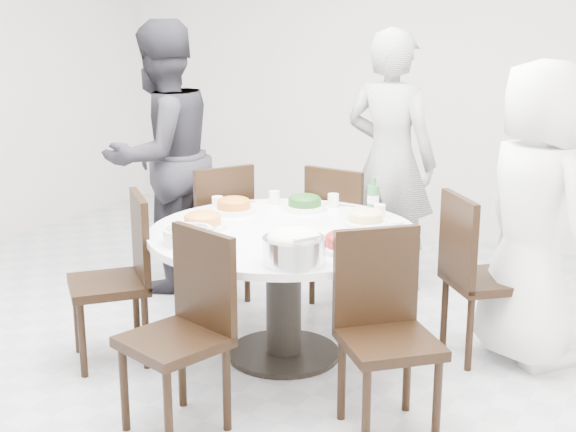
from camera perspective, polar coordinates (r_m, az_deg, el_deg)
The scene contains 22 objects.
floor at distance 4.69m, azimuth -4.66°, elevation -9.90°, with size 6.00×6.00×0.01m, color silver.
wall_back at distance 6.97m, azimuth 9.17°, elevation 10.01°, with size 6.00×0.01×2.80m, color silver.
dining_table at distance 4.54m, azimuth -0.31°, elevation -5.58°, with size 1.50×1.50×0.75m, color white.
chair_ne at distance 4.66m, azimuth 13.98°, elevation -4.20°, with size 0.42×0.42×0.95m, color black.
chair_n at distance 5.35m, azimuth 4.26°, elevation -1.31°, with size 0.42×0.42×0.95m, color black.
chair_nw at distance 5.42m, azimuth -5.40°, elevation -1.15°, with size 0.42×0.42×0.95m, color black.
chair_sw at distance 4.57m, azimuth -12.69°, elevation -4.50°, with size 0.42×0.42×0.95m, color black.
chair_s at distance 3.77m, azimuth -8.15°, elevation -8.50°, with size 0.42×0.42×0.95m, color black.
chair_se at distance 3.74m, azimuth 7.24°, elevation -8.61°, with size 0.42×0.42×0.95m, color black.
diner_right at distance 4.58m, azimuth 17.17°, elevation 0.08°, with size 0.82×0.54×1.69m, color white.
diner_middle at distance 5.57m, azimuth 7.29°, elevation 3.84°, with size 0.66×0.44×1.82m, color black.
diner_left at distance 5.64m, azimuth -9.00°, elevation 4.16°, with size 0.91×0.71×1.87m, color black.
dish_greens at distance 4.87m, azimuth 1.19°, elevation 0.86°, with size 0.26×0.26×0.07m, color white.
dish_pale at distance 4.55m, azimuth 5.52°, elevation -0.21°, with size 0.26×0.26×0.07m, color white.
dish_orange at distance 4.82m, azimuth -3.88°, elevation 0.68°, with size 0.26×0.26×0.07m, color white.
dish_redbrown at distance 4.07m, azimuth 4.22°, elevation -1.92°, with size 0.30×0.30×0.07m, color white.
dish_tofu at distance 4.48m, azimuth -6.09°, elevation -0.43°, with size 0.27×0.27×0.07m, color white.
rice_bowl at distance 3.84m, azimuth 0.43°, elevation -2.47°, with size 0.30×0.30×0.13m, color silver.
soup_bowl at distance 4.21m, azimuth -7.12°, elevation -1.40°, with size 0.26×0.26×0.08m, color white.
beverage_bottle at distance 4.73m, azimuth 6.08°, elevation 1.38°, with size 0.07×0.07×0.23m, color #2C6E39.
tea_cups at distance 4.94m, azimuth 3.59°, elevation 1.10°, with size 0.07×0.07×0.08m, color white.
chopsticks at distance 5.00m, azimuth 3.09°, elevation 0.89°, with size 0.24×0.04×0.01m, color tan, non-canonical shape.
Camera 1 is at (2.41, -3.52, 1.95)m, focal length 50.00 mm.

